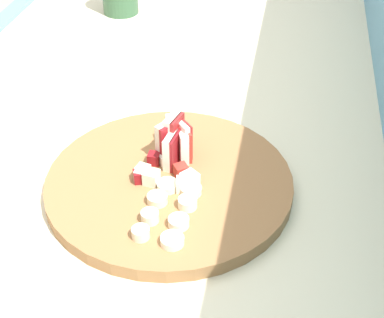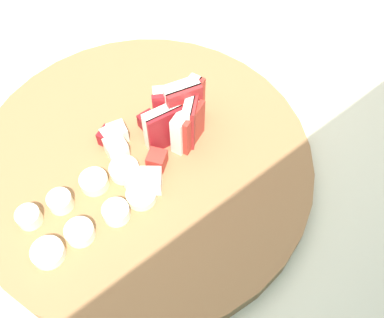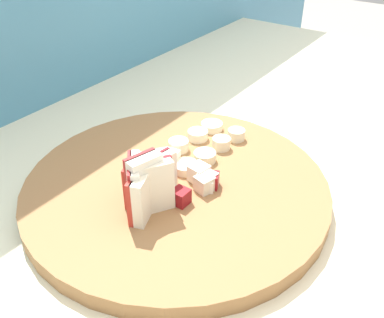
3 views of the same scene
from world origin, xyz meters
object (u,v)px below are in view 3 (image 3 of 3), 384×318
cutting_board (176,188)px  apple_dice_pile (184,175)px  apple_wedge_fan (145,185)px  banana_slice_rows (200,145)px

cutting_board → apple_dice_pile: 0.02m
cutting_board → apple_dice_pile: bearing=-66.5°
cutting_board → apple_wedge_fan: bearing=-178.2°
cutting_board → apple_wedge_fan: 0.07m
apple_wedge_fan → apple_dice_pile: apple_wedge_fan is taller
apple_wedge_fan → apple_dice_pile: bearing=-7.5°
cutting_board → apple_wedge_fan: apple_wedge_fan is taller
cutting_board → apple_wedge_fan: (-0.05, -0.00, 0.04)m
cutting_board → banana_slice_rows: size_ratio=2.67×
apple_wedge_fan → banana_slice_rows: bearing=8.0°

